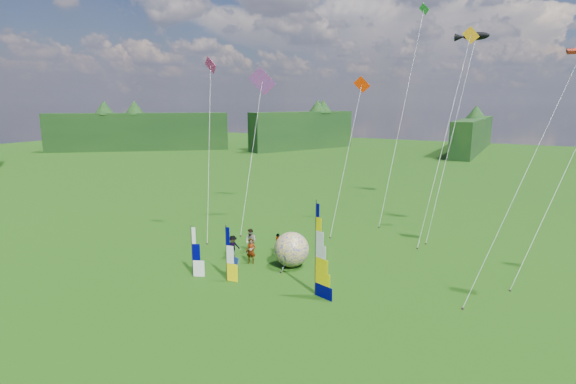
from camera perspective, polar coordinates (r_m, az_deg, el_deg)
The scene contains 19 objects.
ground at distance 25.83m, azimuth -2.41°, elevation -13.86°, with size 220.00×220.00×0.00m, color #225D0D.
treeline_ring at distance 24.39m, azimuth -2.49°, elevation -5.33°, with size 210.00×210.00×8.00m, color black, non-canonical shape.
feather_banner_main at distance 25.79m, azimuth 3.52°, elevation -7.36°, with size 1.47×0.10×5.46m, color #000059, non-canonical shape.
side_banner_left at distance 28.30m, azimuth -7.84°, elevation -7.82°, with size 0.97×0.10×3.49m, color #FFDF01, non-canonical shape.
side_banner_far at distance 29.36m, azimuth -12.08°, elevation -7.47°, with size 0.97×0.10×3.28m, color white, non-canonical shape.
bol_inflatable at distance 30.59m, azimuth 0.44°, elevation -7.31°, with size 2.38×2.38×2.38m, color navy.
spectator_a at distance 31.33m, azimuth -4.71°, elevation -7.49°, with size 0.64×0.42×1.76m, color #66594C.
spectator_b at distance 33.39m, azimuth -4.75°, elevation -6.22°, with size 0.89×0.44×1.83m, color #66594C.
spectator_c at distance 32.47m, azimuth -7.02°, elevation -6.93°, with size 1.08×0.40×1.67m, color #66594C.
spectator_d at distance 33.20m, azimuth -1.30°, elevation -6.55°, with size 0.90×0.37×1.53m, color #66594C.
camp_chair at distance 29.86m, azimuth -7.06°, elevation -9.27°, with size 0.59×0.59×1.02m, color navy, non-canonical shape.
kite_whale at distance 40.80m, azimuth 20.27°, elevation 8.10°, with size 4.00×13.87×18.26m, color black, non-canonical shape.
kite_rainbow_delta at distance 39.78m, azimuth -4.62°, elevation 6.35°, with size 6.52×11.52×15.00m, color red, non-canonical shape.
kite_parafoil at distance 27.06m, azimuth 27.73°, elevation 2.78°, with size 7.25×8.09×15.14m, color red, non-canonical shape.
small_kite_red at distance 39.40m, azimuth 7.51°, elevation 5.35°, with size 3.00×10.32×13.78m, color #F62F00, non-canonical shape.
small_kite_orange at distance 38.17m, azimuth 19.41°, elevation 7.49°, with size 3.84×10.96×17.61m, color orange, non-canonical shape.
small_kite_yellow at distance 32.11m, azimuth 31.56°, elevation 2.55°, with size 6.83×9.99×14.01m, color yellow, non-canonical shape.
small_kite_pink at distance 37.93m, azimuth -10.03°, elevation 6.26°, with size 6.34×8.49×15.40m, color #F82C84, non-canonical shape.
small_kite_green at distance 44.11m, azimuth 14.40°, elevation 10.41°, with size 2.42×12.35×20.96m, color green, non-canonical shape.
Camera 1 is at (12.17, -19.92, 11.07)m, focal length 28.00 mm.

